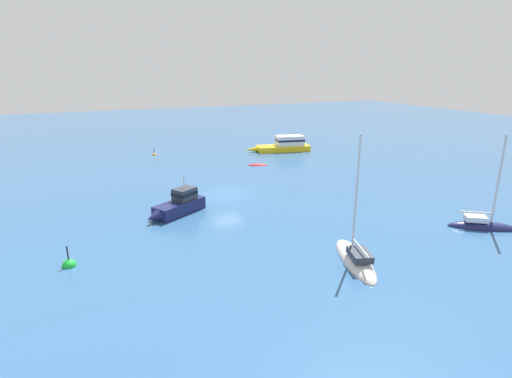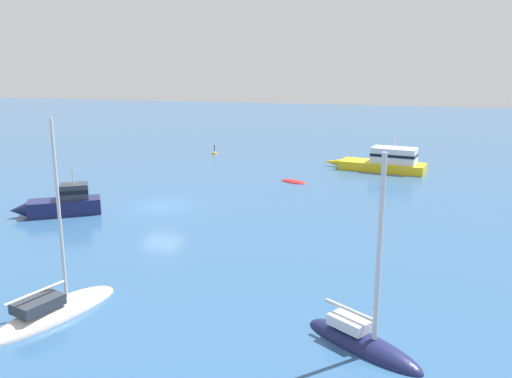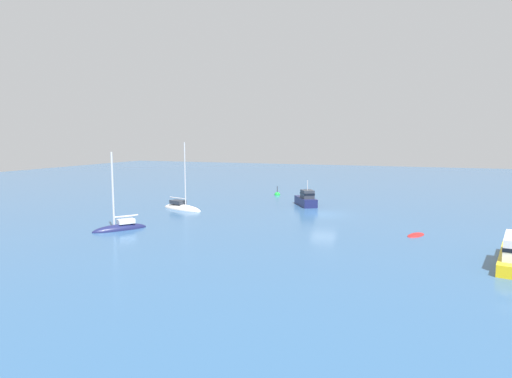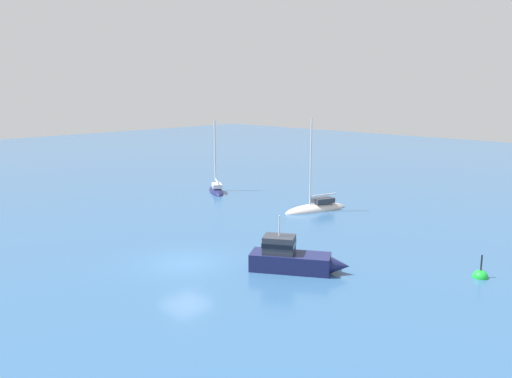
{
  "view_description": "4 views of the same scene",
  "coord_description": "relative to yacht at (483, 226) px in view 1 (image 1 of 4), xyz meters",
  "views": [
    {
      "loc": [
        32.0,
        -11.17,
        10.69
      ],
      "look_at": [
        4.74,
        0.74,
        1.7
      ],
      "focal_mm": 28.25,
      "sensor_mm": 36.0,
      "label": 1
    },
    {
      "loc": [
        31.19,
        14.32,
        9.36
      ],
      "look_at": [
        2.32,
        6.88,
        2.11
      ],
      "focal_mm": 38.3,
      "sensor_mm": 36.0,
      "label": 2
    },
    {
      "loc": [
        -9.33,
        43.6,
        7.81
      ],
      "look_at": [
        6.28,
        2.84,
        2.64
      ],
      "focal_mm": 30.77,
      "sensor_mm": 36.0,
      "label": 3
    },
    {
      "loc": [
        -16.84,
        -21.59,
        9.54
      ],
      "look_at": [
        7.34,
        1.62,
        2.93
      ],
      "focal_mm": 36.04,
      "sensor_mm": 36.0,
      "label": 4
    }
  ],
  "objects": [
    {
      "name": "channel_buoy",
      "position": [
        -5.4,
        -26.27,
        -0.14
      ],
      "size": [
        0.79,
        0.79,
        1.6
      ],
      "color": "green",
      "rests_on": "ground"
    },
    {
      "name": "motor_cruiser_1",
      "position": [
        -29.64,
        -0.01,
        0.66
      ],
      "size": [
        3.68,
        8.83,
        3.09
      ],
      "rotation": [
        0.0,
        0.0,
        4.52
      ],
      "color": "yellow",
      "rests_on": "ground"
    },
    {
      "name": "yacht_1",
      "position": [
        0.59,
        -11.2,
        -0.06
      ],
      "size": [
        5.77,
        3.13,
        7.82
      ],
      "rotation": [
        0.0,
        0.0,
        2.83
      ],
      "color": "silver",
      "rests_on": "ground"
    },
    {
      "name": "motor_cruiser",
      "position": [
        -11.31,
        -18.66,
        0.56
      ],
      "size": [
        3.76,
        5.09,
        2.97
      ],
      "rotation": [
        0.0,
        0.0,
        5.26
      ],
      "color": "#191E4C",
      "rests_on": "ground"
    },
    {
      "name": "ground_plane",
      "position": [
        -14.5,
        -13.64,
        -0.15
      ],
      "size": [
        160.0,
        160.0,
        0.0
      ],
      "primitive_type": "plane",
      "color": "#2D5684"
    },
    {
      "name": "yacht",
      "position": [
        0.0,
        0.0,
        0.0
      ],
      "size": [
        3.59,
        4.46,
        7.1
      ],
      "rotation": [
        0.0,
        0.0,
        0.97
      ],
      "color": "#191E4C",
      "rests_on": "ground"
    },
    {
      "name": "mooring_buoy",
      "position": [
        -33.79,
        -16.56,
        -0.13
      ],
      "size": [
        0.5,
        0.5,
        1.14
      ],
      "color": "orange",
      "rests_on": "ground"
    },
    {
      "name": "dinghy",
      "position": [
        -23.5,
        -6.69,
        -0.15
      ],
      "size": [
        1.78,
        2.4,
        0.34
      ],
      "rotation": [
        0.0,
        0.0,
        4.29
      ],
      "color": "#B21E1E",
      "rests_on": "ground"
    }
  ]
}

